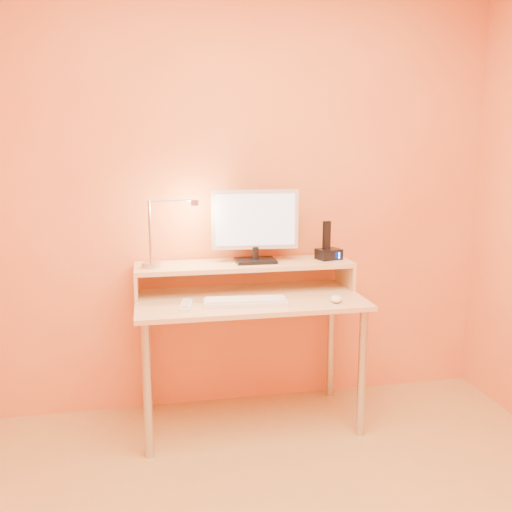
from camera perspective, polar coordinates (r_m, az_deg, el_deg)
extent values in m
cube|color=#ED8F51|center=(3.19, -1.76, 6.46)|extent=(3.00, 0.04, 2.50)
cylinder|color=#B5B5B7|center=(2.81, -11.09, -13.46)|extent=(0.04, 0.04, 0.69)
cylinder|color=#B5B5B7|center=(3.01, 10.84, -11.77)|extent=(0.04, 0.04, 0.69)
cylinder|color=#B5B5B7|center=(3.27, -11.15, -9.88)|extent=(0.04, 0.04, 0.69)
cylinder|color=#B5B5B7|center=(3.44, 7.70, -8.70)|extent=(0.04, 0.04, 0.69)
cube|color=#E4B889|center=(2.97, -0.67, -4.52)|extent=(1.20, 0.60, 0.02)
cube|color=#E4B889|center=(3.05, -12.21, -2.81)|extent=(0.02, 0.30, 0.14)
cube|color=#E4B889|center=(3.24, 9.15, -1.87)|extent=(0.02, 0.30, 0.14)
cube|color=#E4B889|center=(3.07, -1.20, -0.91)|extent=(1.20, 0.30, 0.02)
cube|color=black|center=(3.08, -0.06, -0.47)|extent=(0.22, 0.16, 0.02)
cylinder|color=black|center=(3.07, -0.06, 0.33)|extent=(0.04, 0.04, 0.07)
cube|color=silver|center=(3.05, -0.10, 3.78)|extent=(0.48, 0.07, 0.33)
cube|color=black|center=(3.08, -0.18, 3.83)|extent=(0.43, 0.04, 0.28)
cube|color=silver|center=(3.04, -0.03, 3.74)|extent=(0.44, 0.03, 0.28)
cylinder|color=#B5B5B7|center=(2.99, -10.73, -0.93)|extent=(0.10, 0.10, 0.02)
cylinder|color=#B5B5B7|center=(2.96, -10.85, 2.43)|extent=(0.01, 0.01, 0.33)
cylinder|color=#B5B5B7|center=(2.95, -8.62, 5.69)|extent=(0.24, 0.01, 0.01)
cylinder|color=#B5B5B7|center=(2.96, -6.28, 5.47)|extent=(0.04, 0.04, 0.03)
cylinder|color=#FFEAC6|center=(2.96, -6.28, 5.16)|extent=(0.03, 0.03, 0.00)
cube|color=black|center=(3.19, 7.48, 0.20)|extent=(0.15, 0.13, 0.06)
cube|color=black|center=(3.16, 7.27, 2.14)|extent=(0.05, 0.04, 0.16)
cube|color=blue|center=(3.15, 8.55, 0.06)|extent=(0.01, 0.00, 0.04)
cube|color=white|center=(2.83, -1.09, -4.80)|extent=(0.43, 0.17, 0.02)
ellipsoid|color=white|center=(2.91, 8.23, -4.35)|extent=(0.09, 0.12, 0.04)
cube|color=white|center=(2.81, -7.18, -5.02)|extent=(0.08, 0.20, 0.02)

